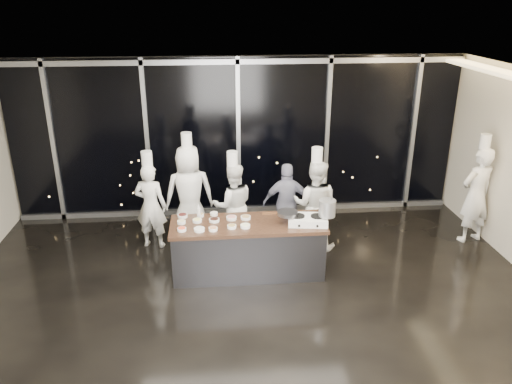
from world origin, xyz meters
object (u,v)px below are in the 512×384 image
at_px(chef_center, 233,205).
at_px(chef_right, 315,204).
at_px(stock_pot, 327,208).
at_px(chef_far_left, 151,205).
at_px(guest, 287,203).
at_px(stove, 308,220).
at_px(demo_counter, 248,248).
at_px(frying_pan, 287,213).
at_px(chef_left, 189,193).
at_px(chef_side, 476,194).

relative_size(chef_center, chef_right, 0.95).
xyz_separation_m(stock_pot, chef_far_left, (-2.88, 1.26, -0.37)).
bearing_deg(guest, stove, 101.22).
bearing_deg(chef_center, guest, 176.86).
bearing_deg(demo_counter, guest, 53.39).
distance_m(frying_pan, chef_far_left, 2.55).
xyz_separation_m(chef_far_left, chef_left, (0.68, 0.23, 0.11)).
height_order(demo_counter, chef_side, chef_side).
xyz_separation_m(guest, chef_right, (0.45, -0.24, 0.07)).
distance_m(chef_far_left, chef_side, 5.86).
distance_m(stove, chef_center, 1.62).
distance_m(chef_center, chef_right, 1.45).
relative_size(frying_pan, chef_far_left, 0.32).
bearing_deg(guest, stock_pot, 114.08).
relative_size(chef_far_left, guest, 1.19).
height_order(chef_left, chef_side, chef_left).
distance_m(stock_pot, chef_right, 1.03).
height_order(chef_center, chef_side, chef_side).
bearing_deg(guest, chef_right, 156.23).
bearing_deg(chef_left, frying_pan, 129.64).
xyz_separation_m(demo_counter, chef_center, (-0.19, 1.03, 0.33)).
xyz_separation_m(frying_pan, guest, (0.18, 1.12, -0.31)).
height_order(stove, chef_left, chef_left).
height_order(stock_pot, chef_far_left, chef_far_left).
bearing_deg(chef_left, stock_pot, 136.82).
bearing_deg(guest, demo_counter, 57.60).
distance_m(stove, chef_side, 3.39).
bearing_deg(frying_pan, chef_right, 61.68).
height_order(demo_counter, chef_left, chef_left).
distance_m(demo_counter, frying_pan, 0.87).
relative_size(frying_pan, chef_right, 0.31).
height_order(stock_pot, chef_center, chef_center).
bearing_deg(chef_left, chef_right, 157.86).
height_order(chef_left, chef_right, chef_left).
height_order(stove, chef_far_left, chef_far_left).
height_order(demo_counter, frying_pan, frying_pan).
relative_size(frying_pan, chef_center, 0.33).
relative_size(stove, stock_pot, 2.48).
bearing_deg(chef_center, frying_pan, 121.43).
bearing_deg(frying_pan, guest, 88.47).
bearing_deg(chef_right, frying_pan, 74.50).
distance_m(chef_far_left, chef_center, 1.46).
relative_size(demo_counter, chef_center, 1.39).
xyz_separation_m(stove, frying_pan, (-0.32, 0.06, 0.10)).
relative_size(guest, chef_right, 0.81).
distance_m(chef_far_left, chef_right, 2.91).
bearing_deg(stove, chef_right, 79.21).
bearing_deg(chef_left, chef_far_left, 9.72).
relative_size(stock_pot, chef_center, 0.15).
distance_m(chef_left, chef_side, 5.20).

